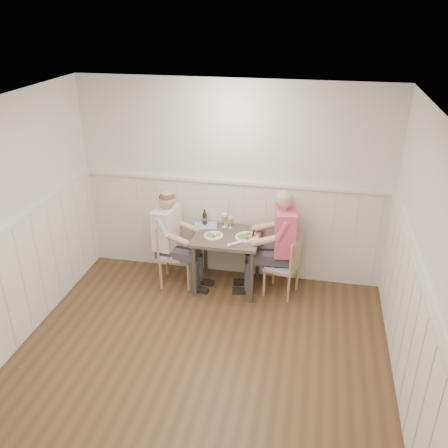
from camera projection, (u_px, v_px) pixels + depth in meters
name	position (u px, v px, depth m)	size (l,w,h in m)	color
ground_plane	(189.00, 387.00, 4.63)	(4.50, 4.50, 0.00)	#4B3321
room_shell	(184.00, 250.00, 3.97)	(4.04, 4.54, 2.60)	silver
wainscot	(205.00, 289.00, 4.94)	(4.00, 4.49, 1.34)	silver
dining_table	(227.00, 243.00, 5.98)	(0.82, 0.70, 0.75)	brown
chair_right	(285.00, 264.00, 5.91)	(0.46, 0.46, 0.80)	#9E8357
chair_left	(172.00, 250.00, 6.14)	(0.46, 0.46, 0.90)	#9E8357
man_in_pink	(280.00, 250.00, 5.90)	(0.69, 0.48, 1.42)	#3F3F47
diner_cream	(171.00, 245.00, 6.10)	(0.65, 0.45, 1.32)	#3F3F47
plate_man	(246.00, 236.00, 5.86)	(0.29, 0.29, 0.07)	white
plate_diner	(213.00, 235.00, 5.89)	(0.25, 0.25, 0.06)	white
beer_glass_a	(230.00, 220.00, 6.07)	(0.06, 0.06, 0.16)	silver
beer_glass_b	(225.00, 218.00, 6.09)	(0.08, 0.08, 0.19)	silver
beer_bottle	(205.00, 218.00, 6.17)	(0.06, 0.06, 0.21)	black
rolled_napkin	(234.00, 244.00, 5.68)	(0.16, 0.15, 0.04)	white
grass_vase	(227.00, 213.00, 6.11)	(0.04, 0.04, 0.39)	silver
gingham_mat	(205.00, 225.00, 6.18)	(0.34, 0.29, 0.01)	#4A72A8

